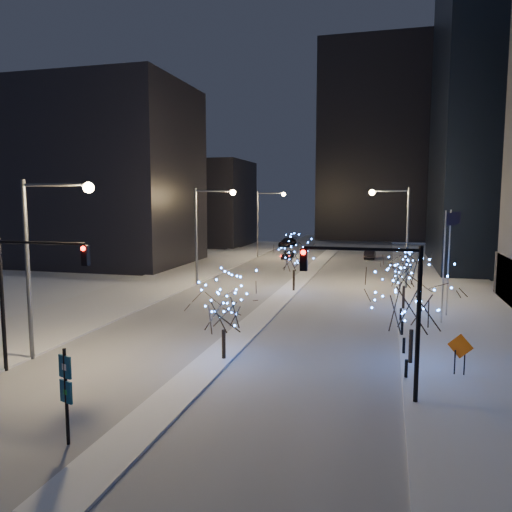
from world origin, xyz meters
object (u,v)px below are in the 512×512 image
(construction_sign, at_px, (460,350))
(wayfinding_sign, at_px, (66,386))
(street_lamp_w_near, at_px, (43,245))
(holiday_tree_median_far, at_px, (294,254))
(car_far, at_px, (288,242))
(holiday_tree_plaza_near, at_px, (413,298))
(car_near, at_px, (288,255))
(street_lamp_east, at_px, (398,224))
(traffic_signal_east, at_px, (382,296))
(holiday_tree_plaza_far, at_px, (404,269))
(car_mid, at_px, (370,254))
(street_lamp_w_far, at_px, (264,215))
(street_lamp_w_mid, at_px, (206,223))
(traffic_signal_west, at_px, (27,283))
(holiday_tree_median_near, at_px, (223,305))

(construction_sign, bearing_deg, wayfinding_sign, -119.33)
(street_lamp_w_near, xyz_separation_m, holiday_tree_median_far, (9.44, 23.69, -2.86))
(car_far, xyz_separation_m, holiday_tree_plaza_near, (19.50, -64.14, 2.90))
(car_near, bearing_deg, street_lamp_east, -54.57)
(street_lamp_east, bearing_deg, traffic_signal_east, -92.26)
(car_far, bearing_deg, holiday_tree_plaza_far, -60.90)
(car_mid, height_order, holiday_tree_median_far, holiday_tree_median_far)
(wayfinding_sign, bearing_deg, holiday_tree_plaza_near, 64.82)
(street_lamp_w_far, relative_size, car_far, 1.85)
(street_lamp_w_mid, distance_m, car_far, 43.90)
(street_lamp_w_near, bearing_deg, wayfinding_sign, -49.07)
(street_lamp_east, relative_size, traffic_signal_west, 1.43)
(construction_sign, bearing_deg, car_near, 135.17)
(car_mid, height_order, construction_sign, construction_sign)
(wayfinding_sign, bearing_deg, traffic_signal_west, 157.12)
(car_near, bearing_deg, traffic_signal_west, -94.04)
(car_near, relative_size, holiday_tree_median_near, 0.78)
(traffic_signal_west, bearing_deg, car_mid, 74.54)
(street_lamp_w_near, distance_m, holiday_tree_median_far, 25.66)
(street_lamp_w_mid, bearing_deg, wayfinding_sign, -78.13)
(street_lamp_w_far, height_order, street_lamp_east, same)
(street_lamp_w_near, xyz_separation_m, traffic_signal_west, (0.50, -2.00, -1.74))
(street_lamp_w_mid, distance_m, street_lamp_w_far, 25.00)
(car_mid, bearing_deg, car_far, -43.76)
(street_lamp_east, distance_m, car_mid, 25.44)
(street_lamp_east, distance_m, car_far, 45.15)
(car_near, relative_size, construction_sign, 1.77)
(car_far, bearing_deg, wayfinding_sign, -76.86)
(street_lamp_w_mid, xyz_separation_m, traffic_signal_west, (0.50, -27.00, -1.74))
(street_lamp_w_mid, distance_m, traffic_signal_east, 31.60)
(traffic_signal_west, bearing_deg, street_lamp_w_near, 103.96)
(construction_sign, bearing_deg, traffic_signal_west, -142.68)
(street_lamp_east, height_order, holiday_tree_median_far, street_lamp_east)
(street_lamp_w_far, bearing_deg, holiday_tree_median_near, -78.77)
(street_lamp_w_far, distance_m, car_mid, 16.82)
(street_lamp_w_near, xyz_separation_m, car_far, (-0.06, 68.52, -5.71))
(street_lamp_w_near, xyz_separation_m, wayfinding_sign, (6.94, -8.00, -4.26))
(car_near, distance_m, car_far, 19.77)
(holiday_tree_median_far, bearing_deg, street_lamp_w_near, -111.72)
(car_far, relative_size, construction_sign, 2.56)
(street_lamp_east, height_order, car_near, street_lamp_east)
(traffic_signal_east, bearing_deg, street_lamp_w_far, 109.32)
(car_near, bearing_deg, holiday_tree_median_far, -77.83)
(street_lamp_east, bearing_deg, car_far, 115.22)
(street_lamp_w_far, height_order, car_mid, street_lamp_w_far)
(car_near, bearing_deg, street_lamp_w_far, 166.77)
(street_lamp_w_near, distance_m, holiday_tree_plaza_far, 26.81)
(traffic_signal_west, xyz_separation_m, car_mid, (15.08, 54.54, -4.06))
(car_mid, xyz_separation_m, holiday_tree_plaza_near, (3.86, -48.15, 2.99))
(holiday_tree_plaza_near, bearing_deg, street_lamp_w_near, -167.28)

